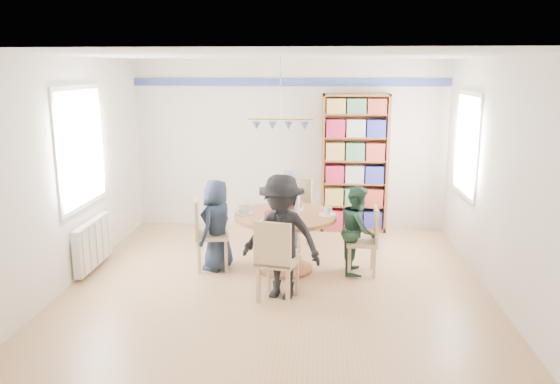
# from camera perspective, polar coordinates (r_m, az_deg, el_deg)

# --- Properties ---
(ground) EXTENTS (5.00, 5.00, 0.00)m
(ground) POSITION_cam_1_polar(r_m,az_deg,el_deg) (6.75, -0.25, -9.48)
(ground) COLOR tan
(room_shell) EXTENTS (5.00, 5.00, 5.00)m
(room_shell) POSITION_cam_1_polar(r_m,az_deg,el_deg) (7.19, -1.80, 5.51)
(room_shell) COLOR white
(room_shell) RESTS_ON ground
(radiator) EXTENTS (0.12, 1.00, 0.60)m
(radiator) POSITION_cam_1_polar(r_m,az_deg,el_deg) (7.48, -18.94, -5.10)
(radiator) COLOR silver
(radiator) RESTS_ON ground
(dining_table) EXTENTS (1.30, 1.30, 0.75)m
(dining_table) POSITION_cam_1_polar(r_m,az_deg,el_deg) (6.99, 0.61, -3.86)
(dining_table) COLOR #995F32
(dining_table) RESTS_ON ground
(chair_left) EXTENTS (0.50, 0.50, 0.95)m
(chair_left) POSITION_cam_1_polar(r_m,az_deg,el_deg) (7.12, -7.78, -3.97)
(chair_left) COLOR tan
(chair_left) RESTS_ON ground
(chair_right) EXTENTS (0.38, 0.38, 0.86)m
(chair_right) POSITION_cam_1_polar(r_m,az_deg,el_deg) (6.99, 9.12, -4.72)
(chair_right) COLOR tan
(chair_right) RESTS_ON ground
(chair_far) EXTENTS (0.56, 0.56, 1.00)m
(chair_far) POSITION_cam_1_polar(r_m,az_deg,el_deg) (7.98, 1.54, -1.80)
(chair_far) COLOR tan
(chair_far) RESTS_ON ground
(chair_near) EXTENTS (0.51, 0.51, 0.96)m
(chair_near) POSITION_cam_1_polar(r_m,az_deg,el_deg) (6.05, -0.46, -6.83)
(chair_near) COLOR tan
(chair_near) RESTS_ON ground
(person_left) EXTENTS (0.55, 0.67, 1.18)m
(person_left) POSITION_cam_1_polar(r_m,az_deg,el_deg) (7.08, -6.63, -3.43)
(person_left) COLOR #182335
(person_left) RESTS_ON ground
(person_right) EXTENTS (0.46, 0.57, 1.13)m
(person_right) POSITION_cam_1_polar(r_m,az_deg,el_deg) (6.99, 8.12, -3.92)
(person_right) COLOR #1C3828
(person_right) RESTS_ON ground
(person_far) EXTENTS (0.47, 0.36, 1.16)m
(person_far) POSITION_cam_1_polar(r_m,az_deg,el_deg) (7.89, 0.99, -1.74)
(person_far) COLOR gray
(person_far) RESTS_ON ground
(person_near) EXTENTS (1.03, 0.77, 1.43)m
(person_near) POSITION_cam_1_polar(r_m,az_deg,el_deg) (6.12, 0.16, -4.76)
(person_near) COLOR black
(person_near) RESTS_ON ground
(bookshelf) EXTENTS (1.04, 0.31, 2.18)m
(bookshelf) POSITION_cam_1_polar(r_m,az_deg,el_deg) (8.71, 7.79, 2.86)
(bookshelf) COLOR brown
(bookshelf) RESTS_ON ground
(tableware) EXTENTS (1.28, 1.28, 0.34)m
(tableware) POSITION_cam_1_polar(r_m,az_deg,el_deg) (6.94, 0.40, -1.69)
(tableware) COLOR white
(tableware) RESTS_ON dining_table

